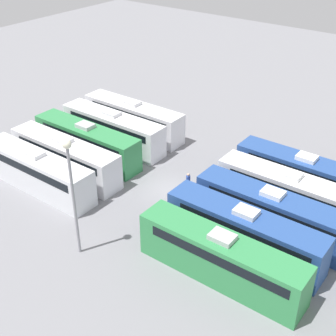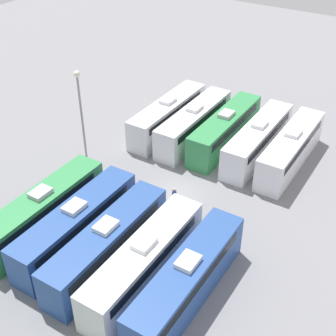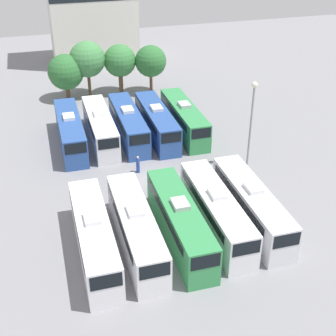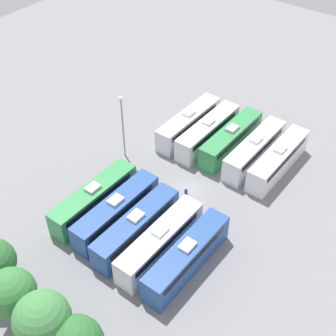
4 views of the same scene
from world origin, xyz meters
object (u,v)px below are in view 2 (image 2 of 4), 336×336
Objects in this scene: bus_0 at (291,148)px; bus_9 at (43,210)px; light_pole at (80,102)px; worker_person at (174,198)px; bus_5 at (187,280)px; bus_8 at (76,224)px; bus_2 at (225,129)px; bus_3 at (194,123)px; bus_4 at (168,115)px; bus_6 at (144,261)px; bus_1 at (258,139)px; bus_7 at (107,244)px.

bus_0 is 22.73m from bus_9.
worker_person is at bearing 170.94° from light_pole.
bus_0 reaches higher than worker_person.
bus_8 is at bearing -1.85° from bus_5.
bus_5 is (-6.60, 18.84, 0.00)m from bus_2.
bus_3 and bus_4 have the same top height.
bus_6 is 17.04m from light_pole.
bus_5 is at bearing 126.28° from worker_person.
bus_5 is at bearing 89.55° from bus_0.
bus_9 is at bearing -0.99° from bus_5.
bus_6 is at bearing 89.47° from bus_1.
light_pole is (6.85, 8.77, 4.18)m from bus_3.
bus_3 is 1.00× the size of bus_8.
light_pole is at bearing -52.65° from bus_8.
worker_person is at bearing 76.48° from bus_1.
bus_7 is at bearing 109.49° from bus_4.
bus_2 is 6.37m from bus_4.
bus_9 is at bearing 90.19° from bus_4.
bus_1 is 20.95m from bus_9.
bus_7 is 1.00× the size of bus_8.
bus_3 is 1.00× the size of bus_9.
bus_2 is at bearing 0.03° from bus_0.
bus_6 is 6.39× the size of worker_person.
bus_1 is at bearing -90.53° from bus_6.
bus_4 is at bearing -79.54° from bus_8.
bus_9 reaches higher than worker_person.
bus_4 is at bearing -0.04° from bus_3.
bus_1 is 1.30× the size of light_pole.
bus_9 is (6.46, -0.33, 0.00)m from bus_7.
bus_7 is (6.43, 0.11, 0.00)m from bus_5.
bus_9 is (13.04, 18.62, 0.00)m from bus_0.
bus_3 is 1.00× the size of bus_6.
bus_7 is at bearing 79.95° from bus_1.
bus_1 and bus_7 have the same top height.
bus_9 is 10.47m from worker_person.
bus_5 is 1.00× the size of bus_6.
bus_0 and bus_2 have the same top height.
bus_0 and bus_7 have the same top height.
bus_2 is 14.33m from light_pole.
worker_person is at bearing -53.72° from bus_5.
bus_1 and bus_8 have the same top height.
worker_person is (-7.23, 10.52, -0.92)m from bus_4.
light_pole is (10.24, -9.65, 4.18)m from bus_7.
bus_7 is at bearing -0.02° from bus_6.
bus_4 is 1.00× the size of bus_9.
worker_person is at bearing -117.53° from bus_8.
bus_2 is 11.11m from worker_person.
bus_8 is (3.02, 18.53, 0.00)m from bus_2.
bus_2 and bus_7 have the same top height.
bus_0 is at bearing -100.21° from bus_6.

